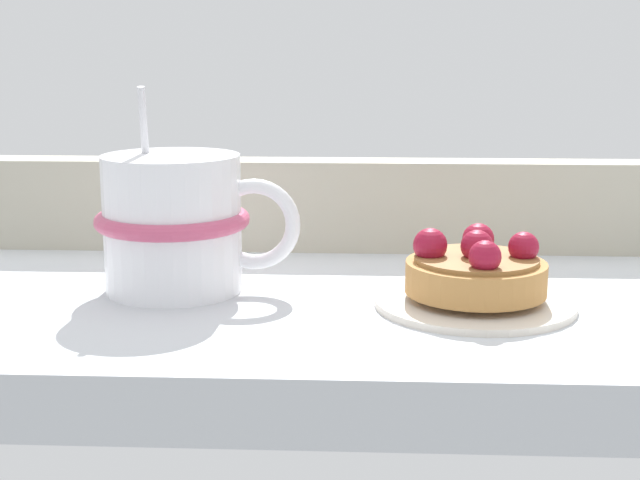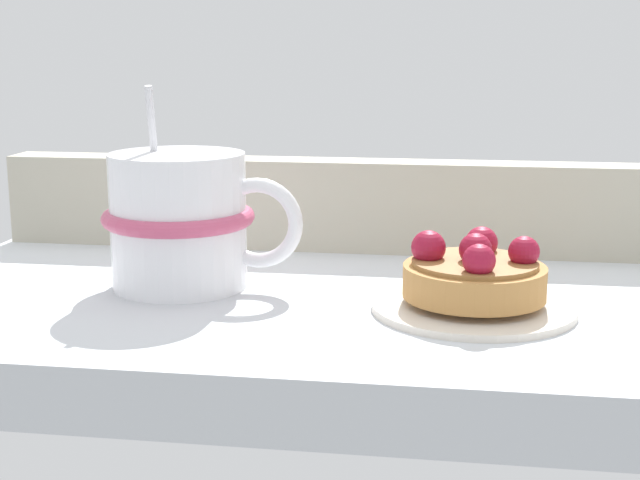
# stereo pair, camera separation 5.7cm
# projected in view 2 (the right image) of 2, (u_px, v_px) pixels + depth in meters

# --- Properties ---
(ground_plane) EXTENTS (0.64, 0.30, 0.04)m
(ground_plane) POSITION_uv_depth(u_px,v_px,m) (393.00, 325.00, 0.59)
(ground_plane) COLOR silver
(window_rail_back) EXTENTS (0.63, 0.04, 0.07)m
(window_rail_back) POSITION_uv_depth(u_px,v_px,m) (407.00, 206.00, 0.71)
(window_rail_back) COLOR #B2AD99
(window_rail_back) RESTS_ON ground_plane
(dessert_plate) EXTENTS (0.12, 0.12, 0.01)m
(dessert_plate) POSITION_uv_depth(u_px,v_px,m) (473.00, 304.00, 0.55)
(dessert_plate) COLOR silver
(dessert_plate) RESTS_ON ground_plane
(raspberry_tart) EXTENTS (0.09, 0.09, 0.04)m
(raspberry_tart) POSITION_uv_depth(u_px,v_px,m) (474.00, 274.00, 0.55)
(raspberry_tart) COLOR #B77F42
(raspberry_tart) RESTS_ON dessert_plate
(coffee_mug) EXTENTS (0.13, 0.10, 0.13)m
(coffee_mug) POSITION_uv_depth(u_px,v_px,m) (182.00, 220.00, 0.60)
(coffee_mug) COLOR white
(coffee_mug) RESTS_ON ground_plane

